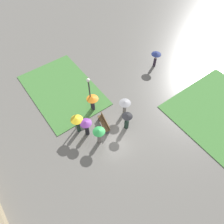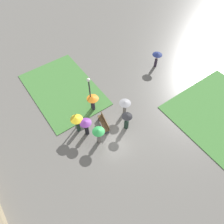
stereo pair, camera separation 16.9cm
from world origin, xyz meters
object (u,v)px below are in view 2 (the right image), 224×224
object	(u,v)px
crowd_person_grey	(125,105)
crowd_person_orange	(93,100)
crowd_person_purple	(86,125)
lone_walker_far_path	(157,56)
park_bench	(104,122)
crowd_person_yellow	(77,122)
lamp_post	(90,90)
crowd_person_black	(127,120)
crowd_person_green	(99,134)

from	to	relation	value
crowd_person_grey	crowd_person_orange	bearing A→B (deg)	-24.91
crowd_person_purple	crowd_person_orange	xyz separation A→B (m)	(-1.89, 1.89, 0.07)
crowd_person_orange	lone_walker_far_path	xyz separation A→B (m)	(-1.09, 8.83, -0.00)
crowd_person_purple	park_bench	bearing A→B (deg)	-170.36
park_bench	crowd_person_yellow	size ratio (longest dim) A/B	1.02
lamp_post	crowd_person_black	bearing A→B (deg)	20.27
lamp_post	crowd_person_purple	xyz separation A→B (m)	(2.12, -1.82, -1.29)
crowd_person_orange	crowd_person_yellow	xyz separation A→B (m)	(1.18, -2.32, -0.01)
park_bench	crowd_person_purple	xyz separation A→B (m)	(-0.20, -1.67, 0.81)
lone_walker_far_path	crowd_person_orange	bearing A→B (deg)	70.51
lamp_post	crowd_person_yellow	world-z (taller)	lamp_post
crowd_person_yellow	crowd_person_black	xyz separation A→B (m)	(2.21, 3.58, -0.21)
crowd_person_purple	crowd_person_grey	world-z (taller)	crowd_person_purple
crowd_person_green	crowd_person_grey	world-z (taller)	crowd_person_green
crowd_person_orange	lamp_post	bearing A→B (deg)	-28.45
crowd_person_yellow	lamp_post	bearing A→B (deg)	127.07
crowd_person_grey	lamp_post	bearing A→B (deg)	-26.95
lamp_post	lone_walker_far_path	world-z (taller)	lamp_post
crowd_person_grey	park_bench	bearing A→B (deg)	20.48
crowd_person_green	lamp_post	bearing A→B (deg)	-70.53
crowd_person_yellow	crowd_person_black	world-z (taller)	crowd_person_yellow
park_bench	crowd_person_purple	world-z (taller)	crowd_person_purple
crowd_person_black	lone_walker_far_path	world-z (taller)	crowd_person_black
crowd_person_green	crowd_person_yellow	size ratio (longest dim) A/B	0.94
crowd_person_orange	crowd_person_grey	bearing A→B (deg)	179.05
crowd_person_green	park_bench	bearing A→B (deg)	-97.55
crowd_person_purple	crowd_person_black	xyz separation A→B (m)	(1.49, 3.16, -0.15)
crowd_person_black	lamp_post	bearing A→B (deg)	-39.93
lamp_post	crowd_person_green	xyz separation A→B (m)	(3.39, -1.39, -1.36)
crowd_person_orange	crowd_person_green	size ratio (longest dim) A/B	1.01
lamp_post	crowd_person_orange	bearing A→B (deg)	17.56
crowd_person_yellow	lone_walker_far_path	distance (m)	11.38
crowd_person_green	crowd_person_purple	bearing A→B (deg)	-29.40
crowd_person_black	lone_walker_far_path	xyz separation A→B (m)	(-4.48, 7.57, 0.22)
lamp_post	crowd_person_orange	world-z (taller)	lamp_post
park_bench	crowd_person_grey	size ratio (longest dim) A/B	1.12
crowd_person_orange	park_bench	bearing A→B (deg)	127.97
crowd_person_purple	lone_walker_far_path	bearing A→B (deg)	-148.15
lamp_post	crowd_person_purple	bearing A→B (deg)	-40.62
crowd_person_green	crowd_person_orange	bearing A→B (deg)	-73.09
crowd_person_green	crowd_person_black	distance (m)	2.74
park_bench	crowd_person_orange	size ratio (longest dim) A/B	1.07
park_bench	crowd_person_yellow	world-z (taller)	crowd_person_yellow
lamp_post	crowd_person_green	world-z (taller)	lamp_post
lamp_post	crowd_person_grey	distance (m)	3.40
lone_walker_far_path	crowd_person_grey	bearing A→B (deg)	88.53
crowd_person_orange	crowd_person_grey	world-z (taller)	crowd_person_orange
crowd_person_yellow	crowd_person_purple	bearing A→B (deg)	35.97
crowd_person_yellow	crowd_person_grey	xyz separation A→B (m)	(0.89, 4.40, -0.07)
crowd_person_grey	crowd_person_black	xyz separation A→B (m)	(1.32, -0.81, -0.14)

